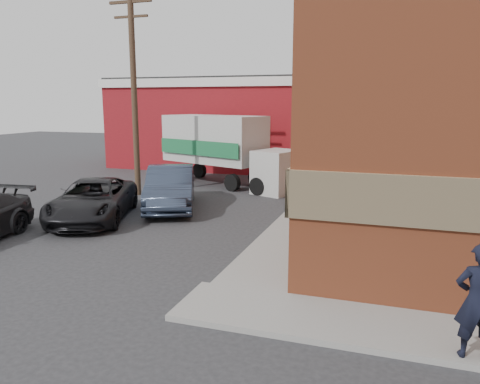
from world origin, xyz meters
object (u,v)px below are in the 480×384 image
Objects in this scene: man at (478,301)px; suv_a at (93,200)px; utility_pole at (134,88)px; box_truck at (224,146)px; sedan at (171,187)px; warehouse at (245,123)px.

man reaches higher than suv_a.
utility_pole reaches higher than man.
box_truck is (2.87, 3.51, -2.74)m from utility_pole.
utility_pole reaches higher than box_truck.
suv_a is (-11.53, 6.04, -0.36)m from man.
man is 0.37× the size of suv_a.
sedan is at bearing -36.65° from utility_pole.
utility_pole is 16.68m from man.
warehouse reaches higher than man.
box_truck is at bearing -79.64° from warehouse.
man is at bearing -48.35° from suv_a.
box_truck reaches higher than suv_a.
man is at bearing -64.90° from sedan.
warehouse is 2.23× the size of box_truck.
warehouse is 8.52× the size of man.
man is 0.26× the size of box_truck.
warehouse is at bearing 66.97° from suv_a.
utility_pole is 5.30m from box_truck.
warehouse reaches higher than sedan.
sedan is 0.98× the size of suv_a.
box_truck is (1.37, -7.49, -0.81)m from warehouse.
man is 12.97m from sedan.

